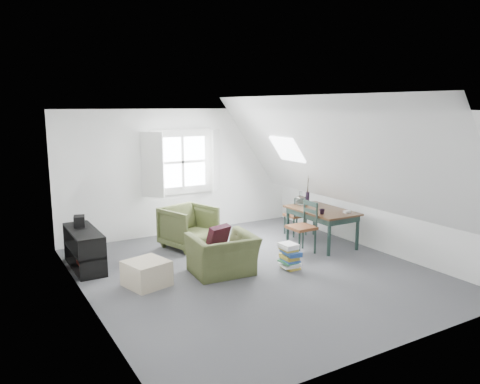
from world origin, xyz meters
TOP-DOWN VIEW (x-y plane):
  - floor at (0.00, 0.00)m, footprint 5.50×5.50m
  - ceiling at (0.00, 0.00)m, footprint 5.50×5.50m
  - wall_back at (0.00, 2.75)m, footprint 5.00×0.00m
  - wall_front at (0.00, -2.75)m, footprint 5.00×0.00m
  - wall_left at (-2.50, 0.00)m, footprint 0.00×5.50m
  - wall_right at (2.50, 0.00)m, footprint 0.00×5.50m
  - slope_left at (-1.55, 0.00)m, footprint 3.19×5.50m
  - slope_right at (1.55, 0.00)m, footprint 3.19×5.50m
  - dormer_window at (0.00, 2.68)m, footprint 1.71×0.35m
  - skylight at (1.55, 1.30)m, footprint 0.35×0.75m
  - armchair_near at (-0.47, 0.17)m, footprint 1.01×0.90m
  - armchair_far at (-0.34, 1.70)m, footprint 1.03×1.05m
  - throw_pillow at (-0.47, 0.32)m, footprint 0.43×0.33m
  - ottoman at (-1.64, 0.31)m, footprint 0.67×0.67m
  - dining_table at (1.86, 0.61)m, footprint 0.81×1.34m
  - demijohn at (1.71, 1.06)m, footprint 0.19×0.19m
  - vase_twigs at (1.97, 1.16)m, footprint 0.07×0.08m
  - cup at (1.61, 0.31)m, footprint 0.12×0.12m
  - paper_box at (2.06, 0.16)m, footprint 0.12×0.08m
  - dining_chair_far at (1.86, 1.36)m, footprint 0.37×0.37m
  - dining_chair_near at (1.28, 0.41)m, footprint 0.43×0.43m
  - media_shelf at (-2.24, 1.49)m, footprint 0.41×1.23m
  - electronics_box at (-2.24, 1.79)m, footprint 0.22×0.27m
  - magazine_stack at (0.57, -0.16)m, footprint 0.31×0.36m

SIDE VIEW (x-z plane):
  - floor at x=0.00m, z-range 0.00..0.00m
  - armchair_near at x=-0.47m, z-range -0.31..0.31m
  - armchair_far at x=-0.34m, z-range -0.38..0.38m
  - ottoman at x=-1.64m, z-range 0.00..0.37m
  - magazine_stack at x=0.57m, z-range 0.00..0.41m
  - media_shelf at x=-2.24m, z-range -0.03..0.60m
  - dining_chair_far at x=1.86m, z-range 0.02..0.81m
  - dining_chair_near at x=1.28m, z-range 0.02..0.93m
  - throw_pillow at x=-0.47m, z-range 0.35..0.74m
  - dining_table at x=1.86m, z-range 0.25..0.92m
  - cup at x=1.61m, z-range 0.62..0.72m
  - paper_box at x=2.06m, z-range 0.67..0.71m
  - electronics_box at x=-2.24m, z-range 0.62..0.80m
  - demijohn at x=1.71m, z-range 0.65..0.92m
  - vase_twigs at x=1.97m, z-range 0.51..1.08m
  - wall_back at x=0.00m, z-range -1.25..3.75m
  - wall_front at x=0.00m, z-range -1.25..3.75m
  - wall_left at x=-2.50m, z-range -1.50..4.00m
  - wall_right at x=2.50m, z-range -1.50..4.00m
  - dormer_window at x=0.00m, z-range 0.80..2.10m
  - skylight at x=1.55m, z-range 1.51..1.98m
  - slope_left at x=-1.55m, z-range -0.47..4.02m
  - slope_right at x=1.55m, z-range -0.47..4.02m
  - ceiling at x=0.00m, z-range 2.50..2.50m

